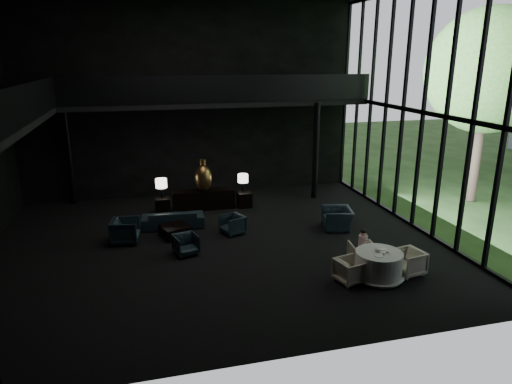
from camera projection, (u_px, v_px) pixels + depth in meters
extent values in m
cube|color=black|center=(219.00, 244.00, 14.59)|extent=(14.00, 12.00, 0.02)
cube|color=black|center=(192.00, 101.00, 19.02)|extent=(14.00, 0.04, 8.00)
cube|color=black|center=(273.00, 163.00, 7.87)|extent=(14.00, 0.04, 8.00)
cube|color=black|center=(220.00, 102.00, 18.32)|extent=(12.00, 2.00, 0.25)
cube|color=black|center=(29.00, 103.00, 12.09)|extent=(0.06, 12.00, 1.00)
cube|color=black|center=(224.00, 89.00, 17.22)|extent=(12.00, 0.06, 1.00)
cylinder|color=black|center=(69.00, 155.00, 18.12)|extent=(0.24, 0.24, 4.00)
cylinder|color=black|center=(316.00, 151.00, 18.87)|extent=(0.24, 0.24, 4.00)
cylinder|color=#382D23|center=(479.00, 142.00, 18.35)|extent=(0.36, 0.36, 4.90)
sphere|color=#2B5E21|center=(489.00, 71.00, 17.55)|extent=(4.80, 4.80, 4.80)
cube|color=black|center=(204.00, 200.00, 17.88)|extent=(2.42, 0.55, 0.77)
ellipsoid|color=#9D6F3A|center=(203.00, 178.00, 17.57)|extent=(0.67, 0.67, 1.03)
cylinder|color=#9D6F3A|center=(203.00, 162.00, 17.39)|extent=(0.23, 0.23, 0.21)
cube|color=black|center=(163.00, 206.00, 17.42)|extent=(0.56, 0.56, 0.61)
cylinder|color=black|center=(162.00, 192.00, 17.39)|extent=(0.13, 0.13, 0.38)
cylinder|color=white|center=(161.00, 183.00, 17.29)|extent=(0.43, 0.43, 0.34)
cube|color=black|center=(244.00, 200.00, 18.17)|extent=(0.54, 0.54, 0.60)
cylinder|color=black|center=(243.00, 187.00, 18.23)|extent=(0.12, 0.12, 0.36)
cylinder|color=white|center=(243.00, 178.00, 18.13)|extent=(0.41, 0.41, 0.33)
imported|color=#1C2A32|center=(173.00, 216.00, 15.96)|extent=(2.22, 0.76, 0.86)
imported|color=#21424B|center=(125.00, 228.00, 14.63)|extent=(1.02, 1.07, 0.97)
imported|color=#172B35|center=(233.00, 224.00, 15.39)|extent=(0.79, 0.81, 0.66)
imported|color=#1D303C|center=(186.00, 245.00, 13.78)|extent=(0.72, 0.69, 0.61)
imported|color=#263B48|center=(337.00, 215.00, 15.84)|extent=(0.95, 1.25, 0.97)
cube|color=black|center=(175.00, 231.00, 15.17)|extent=(1.10, 1.10, 0.39)
cylinder|color=white|center=(378.00, 265.00, 12.29)|extent=(1.26, 1.26, 0.75)
cone|color=white|center=(377.00, 276.00, 12.39)|extent=(1.42, 1.42, 0.10)
imported|color=beige|center=(362.00, 253.00, 13.17)|extent=(0.68, 0.65, 0.63)
imported|color=beige|center=(408.00, 261.00, 12.52)|extent=(0.80, 0.84, 0.75)
imported|color=beige|center=(350.00, 270.00, 12.08)|extent=(0.73, 0.77, 0.66)
cylinder|color=#D3A5B2|center=(363.00, 242.00, 13.18)|extent=(0.26, 0.26, 0.37)
sphere|color=#D8A884|center=(364.00, 233.00, 13.10)|extent=(0.19, 0.19, 0.19)
ellipsoid|color=black|center=(364.00, 232.00, 13.09)|extent=(0.20, 0.20, 0.13)
cylinder|color=white|center=(379.00, 256.00, 11.96)|extent=(0.25, 0.25, 0.02)
cylinder|color=white|center=(382.00, 249.00, 12.40)|extent=(0.28, 0.28, 0.02)
cylinder|color=white|center=(389.00, 253.00, 12.10)|extent=(0.22, 0.22, 0.01)
cylinder|color=white|center=(387.00, 252.00, 12.12)|extent=(0.09, 0.09, 0.07)
ellipsoid|color=white|center=(378.00, 250.00, 12.22)|extent=(0.18, 0.18, 0.09)
cylinder|color=#99999E|center=(384.00, 254.00, 12.00)|extent=(0.06, 0.06, 0.06)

